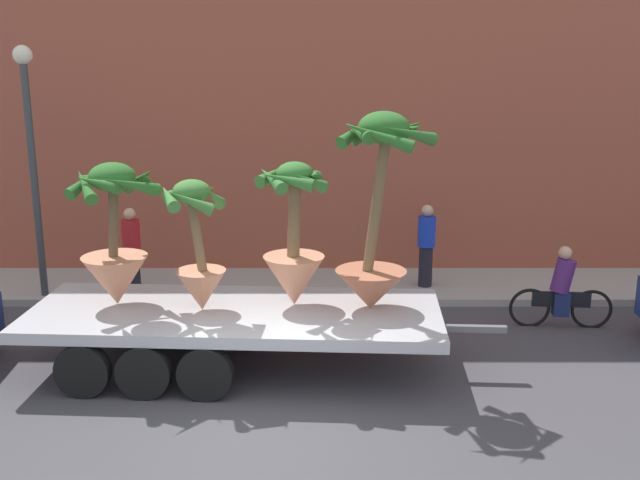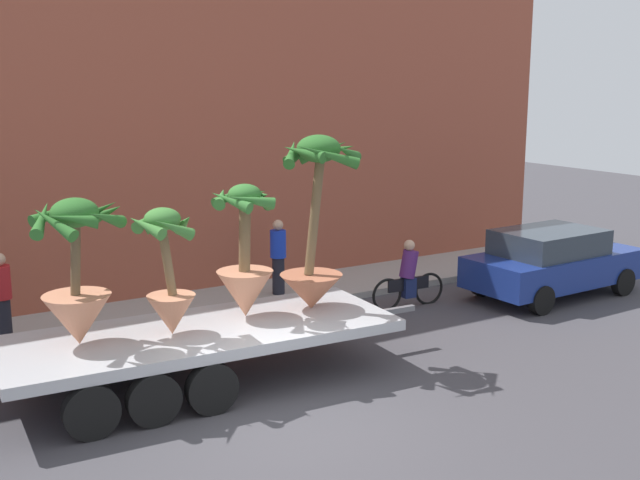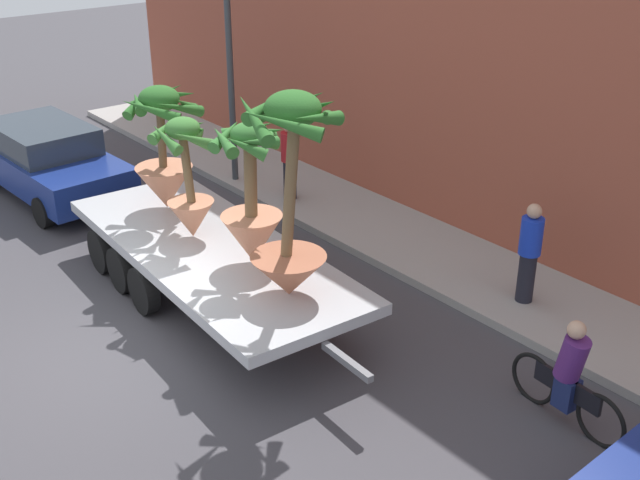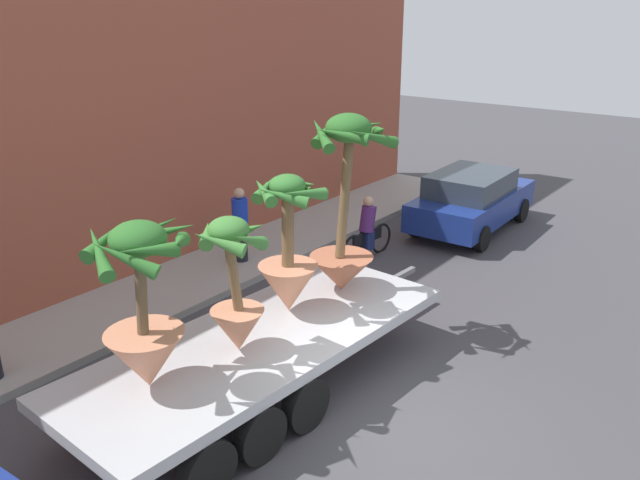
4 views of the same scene
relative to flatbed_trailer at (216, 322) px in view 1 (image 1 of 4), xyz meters
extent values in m
plane|color=#423F44|center=(0.74, -2.11, -0.77)|extent=(60.00, 60.00, 0.00)
cube|color=#A39E99|center=(0.74, 3.99, -0.70)|extent=(24.00, 2.20, 0.15)
cube|color=#9E4C38|center=(0.74, 5.69, 3.56)|extent=(24.00, 1.20, 8.67)
cube|color=#B7BABF|center=(0.26, -0.01, 0.12)|extent=(6.50, 2.75, 0.18)
cylinder|color=black|center=(-1.71, 1.22, -0.37)|extent=(0.81, 0.27, 0.80)
cylinder|color=black|center=(-1.84, -1.01, -0.37)|extent=(0.81, 0.27, 0.80)
cylinder|color=black|center=(-0.82, 1.17, -0.37)|extent=(0.81, 0.27, 0.80)
cylinder|color=black|center=(-0.95, -1.06, -0.37)|extent=(0.81, 0.27, 0.80)
cylinder|color=black|center=(0.07, 1.11, -0.37)|extent=(0.81, 0.27, 0.80)
cylinder|color=black|center=(-0.06, -1.11, -0.37)|extent=(0.81, 0.27, 0.80)
cube|color=slate|center=(3.94, -0.22, -0.03)|extent=(1.00, 0.16, 0.10)
cone|color=tan|center=(-1.63, 0.24, 0.60)|extent=(1.03, 1.03, 0.78)
cylinder|color=brown|center=(-1.61, 0.24, 1.61)|extent=(0.22, 0.14, 1.26)
ellipsoid|color=#2D6B28|center=(-1.58, 0.24, 2.24)|extent=(0.71, 0.71, 0.44)
cone|color=#2D6B28|center=(-1.09, 0.34, 2.17)|extent=(0.39, 1.03, 0.52)
cone|color=#2D6B28|center=(-1.23, 0.56, 2.15)|extent=(0.78, 0.83, 0.57)
cone|color=#2D6B28|center=(-1.75, 0.65, 2.20)|extent=(0.91, 0.53, 0.37)
cone|color=#2D6B28|center=(-2.01, 0.44, 2.17)|extent=(0.57, 0.94, 0.52)
cone|color=#2D6B28|center=(-1.94, 0.04, 2.16)|extent=(0.59, 0.82, 0.52)
cone|color=#2D6B28|center=(-1.70, -0.10, 2.21)|extent=(0.77, 0.43, 0.32)
cone|color=#2D6B28|center=(-1.23, -0.10, 2.18)|extent=(0.85, 0.86, 0.48)
cone|color=#B26647|center=(2.36, 0.02, 0.51)|extent=(1.10, 1.10, 0.62)
cylinder|color=brown|center=(2.44, 0.02, 1.92)|extent=(0.42, 0.16, 2.19)
ellipsoid|color=#2D6B28|center=(2.52, 0.02, 3.01)|extent=(0.76, 0.76, 0.47)
cone|color=#2D6B28|center=(2.94, 0.09, 2.97)|extent=(0.35, 0.90, 0.38)
cone|color=#2D6B28|center=(2.81, 0.34, 2.94)|extent=(0.79, 0.74, 0.50)
cone|color=#2D6B28|center=(2.43, 0.41, 2.93)|extent=(0.84, 0.36, 0.49)
cone|color=#2D6B28|center=(2.14, 0.29, 2.94)|extent=(0.71, 0.88, 0.50)
cone|color=#2D6B28|center=(2.12, -0.13, 2.98)|extent=(0.50, 0.89, 0.33)
cone|color=#2D6B28|center=(2.38, -0.50, 2.95)|extent=(1.10, 0.48, 0.51)
cone|color=#2D6B28|center=(2.84, -0.38, 2.96)|extent=(0.94, 0.82, 0.44)
cone|color=tan|center=(1.17, 0.21, 0.60)|extent=(0.96, 0.96, 0.79)
cylinder|color=brown|center=(1.19, 0.21, 1.65)|extent=(0.24, 0.19, 1.31)
ellipsoid|color=#387A33|center=(1.20, 0.21, 2.30)|extent=(0.56, 0.56, 0.35)
cone|color=#387A33|center=(1.49, 0.18, 2.26)|extent=(0.26, 0.63, 0.32)
cone|color=#387A33|center=(1.39, 0.43, 2.26)|extent=(0.59, 0.55, 0.33)
cone|color=#387A33|center=(1.10, 0.56, 2.24)|extent=(0.77, 0.39, 0.39)
cone|color=#387A33|center=(0.87, 0.41, 2.26)|extent=(0.57, 0.79, 0.35)
cone|color=#387A33|center=(0.85, 0.03, 2.25)|extent=(0.56, 0.81, 0.39)
cone|color=#387A33|center=(1.10, -0.18, 2.26)|extent=(0.85, 0.39, 0.35)
cone|color=#387A33|center=(1.43, -0.01, 2.22)|extent=(0.61, 0.62, 0.44)
cone|color=tan|center=(-0.24, -0.03, 0.52)|extent=(0.77, 0.77, 0.64)
cylinder|color=brown|center=(-0.29, -0.03, 1.46)|extent=(0.29, 0.14, 1.24)
ellipsoid|color=#428438|center=(-0.33, -0.03, 2.07)|extent=(0.57, 0.57, 0.35)
cone|color=#428438|center=(0.01, -0.07, 1.98)|extent=(0.27, 0.72, 0.48)
cone|color=#428438|center=(-0.25, 0.24, 1.99)|extent=(0.63, 0.37, 0.41)
cone|color=#428438|center=(-0.53, 0.17, 2.03)|extent=(0.58, 0.56, 0.32)
cone|color=#428438|center=(-0.65, -0.18, 2.02)|extent=(0.49, 0.75, 0.38)
cone|color=#428438|center=(-0.29, -0.37, 1.98)|extent=(0.71, 0.29, 0.47)
torus|color=black|center=(6.49, 1.78, -0.43)|extent=(0.74, 0.12, 0.74)
torus|color=black|center=(5.39, 1.86, -0.43)|extent=(0.74, 0.12, 0.74)
cube|color=black|center=(5.94, 1.82, -0.25)|extent=(1.04, 0.14, 0.28)
cylinder|color=#51236B|center=(5.94, 1.82, 0.20)|extent=(0.47, 0.37, 0.65)
sphere|color=tan|center=(5.94, 1.82, 0.62)|extent=(0.24, 0.24, 0.24)
cube|color=navy|center=(5.94, 1.82, -0.33)|extent=(0.30, 0.26, 0.44)
cylinder|color=black|center=(-2.19, 3.46, -0.20)|extent=(0.28, 0.28, 0.85)
cylinder|color=red|center=(-2.19, 3.46, 0.54)|extent=(0.36, 0.36, 0.62)
sphere|color=tan|center=(-2.19, 3.46, 0.97)|extent=(0.24, 0.24, 0.24)
cylinder|color=black|center=(3.75, 3.78, -0.20)|extent=(0.28, 0.28, 0.85)
cylinder|color=#1938C6|center=(3.75, 3.78, 0.54)|extent=(0.36, 0.36, 0.62)
sphere|color=tan|center=(3.75, 3.78, 0.97)|extent=(0.24, 0.24, 0.24)
cylinder|color=#383D42|center=(-3.91, 3.19, 1.63)|extent=(0.14, 0.14, 4.50)
sphere|color=#EAEACC|center=(-3.91, 3.19, 4.03)|extent=(0.36, 0.36, 0.36)
camera|label=1|loc=(1.58, -11.01, 4.10)|focal=42.06mm
camera|label=2|loc=(-4.49, -11.42, 4.20)|focal=44.18mm
camera|label=3|loc=(10.50, -5.99, 5.86)|focal=44.63mm
camera|label=4|loc=(-6.12, -5.99, 4.95)|focal=36.60mm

